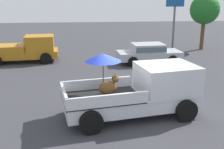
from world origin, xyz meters
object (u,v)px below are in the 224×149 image
at_px(pickup_truck_red, 25,49).
at_px(motel_sign, 175,12).
at_px(pickup_truck_main, 142,90).
at_px(parked_sedan_near, 149,52).

xyz_separation_m(pickup_truck_red, motel_sign, (11.06, 1.60, 2.36)).
bearing_deg(pickup_truck_main, parked_sedan_near, 65.09).
height_order(pickup_truck_red, motel_sign, motel_sign).
bearing_deg(motel_sign, parked_sedan_near, -132.56).
distance_m(pickup_truck_main, motel_sign, 12.32).
height_order(parked_sedan_near, motel_sign, motel_sign).
xyz_separation_m(pickup_truck_main, parked_sedan_near, (2.27, 8.17, -0.24)).
distance_m(pickup_truck_main, parked_sedan_near, 8.49).
xyz_separation_m(pickup_truck_main, motel_sign, (4.93, 11.07, 2.25)).
bearing_deg(pickup_truck_red, pickup_truck_main, -61.43).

